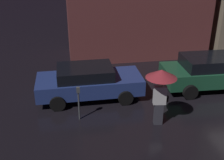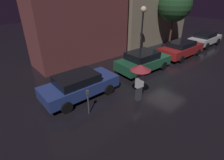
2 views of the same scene
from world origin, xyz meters
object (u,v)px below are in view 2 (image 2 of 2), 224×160
Objects in this scene: parked_car_red at (181,49)px; street_lamp_near at (143,20)px; pedestrian_with_umbrella at (140,73)px; parked_car_blue at (79,85)px; parked_car_white at (205,39)px; parking_meter at (88,100)px; parked_car_green at (143,61)px.

street_lamp_near is (-2.92, 2.30, 2.48)m from parked_car_red.
street_lamp_near is at bearing 142.46° from parked_car_red.
parked_car_red is 2.20× the size of pedestrian_with_umbrella.
parked_car_white is at bearing 0.50° from parked_car_blue.
parked_car_green is at bearing 15.86° from parking_meter.
parked_car_green is at bearing 179.81° from parked_car_white.
street_lamp_near is at bearing 16.10° from parked_car_blue.
parked_car_blue is 3.29× the size of parking_meter.
parked_car_blue is 8.27m from street_lamp_near.
pedestrian_with_umbrella reaches higher than parking_meter.
parked_car_red is (10.50, -0.13, 0.01)m from parked_car_blue.
parked_car_red is 4.47m from street_lamp_near.
parked_car_red is 3.52× the size of parking_meter.
pedestrian_with_umbrella reaches higher than parked_car_blue.
parked_car_blue is at bearing 179.95° from parked_car_red.
parked_car_red is 5.17m from parked_car_white.
parked_car_red is 1.08× the size of street_lamp_near.
parked_car_red is 11.12m from parking_meter.
parked_car_blue is at bearing 179.77° from parked_car_white.
pedestrian_with_umbrella is at bearing -163.74° from parked_car_red.
parking_meter is (-2.77, 0.77, -0.85)m from pedestrian_with_umbrella.
parked_car_green is at bearing -135.17° from street_lamp_near.
parked_car_red reaches higher than parked_car_blue.
parked_car_red is at bearing -38.21° from street_lamp_near.
parked_car_white reaches higher than parked_car_red.
parked_car_green is at bearing 178.91° from parked_car_red.
pedestrian_with_umbrella is 0.49× the size of street_lamp_near.
parked_car_green is at bearing 0.41° from parked_car_blue.
parked_car_white is at bearing 3.19° from parked_car_red.
parked_car_white is 1.04× the size of street_lamp_near.
parked_car_red is 1.04× the size of parked_car_white.
parked_car_green is 5.08m from parked_car_red.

